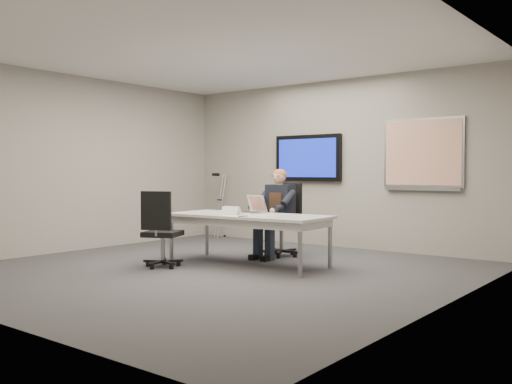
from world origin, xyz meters
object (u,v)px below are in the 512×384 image
Objects in this scene: office_chair_far at (283,233)px; laptop at (253,209)px; seated_person at (273,222)px; office_chair_near at (161,244)px; conference_table at (248,220)px.

office_chair_far reaches higher than laptop.
laptop is (0.02, -0.51, 0.22)m from seated_person.
laptop is at bearing -146.30° from office_chair_near.
conference_table is 2.25× the size of office_chair_near.
office_chair_far reaches higher than office_chair_near.
seated_person is (0.01, -0.25, 0.19)m from office_chair_far.
conference_table is at bearing -89.74° from office_chair_far.
seated_person is at bearing -95.27° from office_chair_far.
conference_table is at bearing -83.31° from seated_person.
office_chair_far is 0.87m from laptop.
seated_person is (0.65, 1.60, 0.21)m from office_chair_near.
conference_table is 1.75× the size of seated_person.
seated_person is 3.29× the size of laptop.
office_chair_far is 1.96m from office_chair_near.
laptop is (0.03, -0.76, 0.41)m from office_chair_far.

